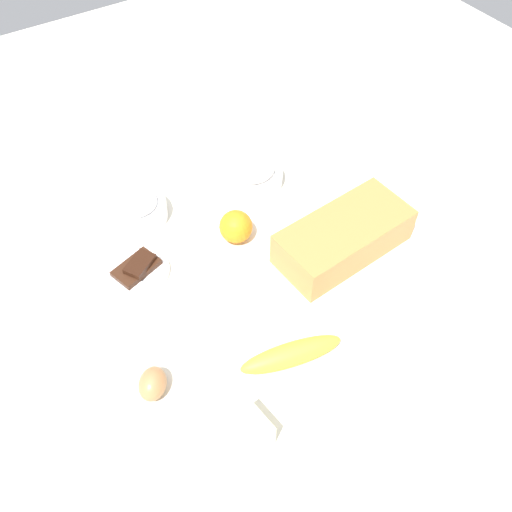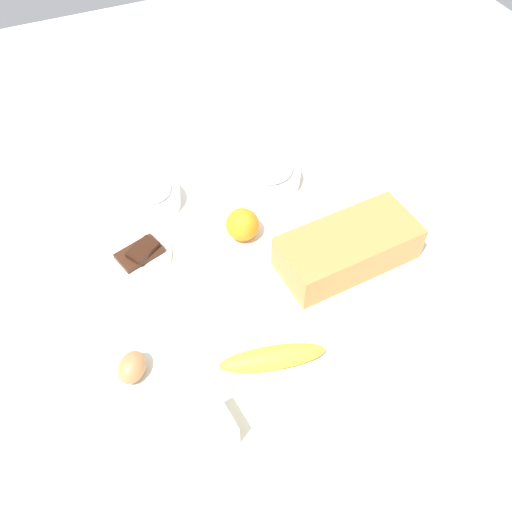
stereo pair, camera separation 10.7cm
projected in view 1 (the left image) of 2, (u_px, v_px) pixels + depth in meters
The scene contains 9 objects.
ground_plane at pixel (256, 271), 1.11m from camera, with size 2.40×2.40×0.02m, color silver.
loaf_pan at pixel (344, 236), 1.10m from camera, with size 0.29×0.15×0.08m.
flour_bowl at pixel (251, 172), 1.24m from camera, with size 0.15×0.15×0.06m.
sugar_bowl at pixel (137, 208), 1.17m from camera, with size 0.13×0.13×0.06m.
banana at pixel (291, 354), 0.96m from camera, with size 0.19×0.04×0.04m, color yellow.
orange_fruit at pixel (236, 227), 1.13m from camera, with size 0.07×0.07×0.07m, color orange.
butter_block at pixel (241, 439), 0.85m from camera, with size 0.09×0.06×0.06m, color #F4EDB2.
egg_near_butter at pixel (153, 384), 0.92m from camera, with size 0.05×0.05×0.06m, color #AE7547.
chocolate_plate at pixel (137, 270), 1.09m from camera, with size 0.13×0.13×0.03m.
Camera 1 is at (-0.37, -0.57, 0.87)m, focal length 38.04 mm.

